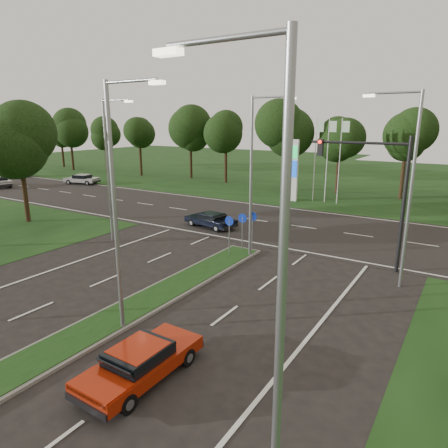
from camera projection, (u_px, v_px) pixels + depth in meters
The scene contains 17 objects.
verge_far at pixel (379, 178), 55.68m from camera, with size 160.00×50.00×0.02m, color black.
cross_road at pixel (291, 225), 30.33m from camera, with size 160.00×12.00×0.02m, color black.
median_kerb at pixel (64, 346), 13.97m from camera, with size 2.00×26.00×0.12m, color slate.
streetlight_median_near at pixel (118, 199), 13.83m from camera, with size 2.53×0.22×9.00m.
streetlight_median_far at pixel (254, 170), 22.00m from camera, with size 2.53×0.22×9.00m.
streetlight_left_far at pixel (109, 164), 25.19m from camera, with size 2.53×0.22×9.00m.
streetlight_right_far at pixel (407, 181), 17.96m from camera, with size 2.53×0.22×9.00m.
streetlight_right_near at pixel (271, 286), 6.51m from camera, with size 2.53×0.22×9.00m.
traffic_signal at pixel (379, 182), 20.53m from camera, with size 5.10×0.42×7.00m.
median_signs at pixel (242, 225), 23.69m from camera, with size 1.16×1.76×2.38m.
gas_pylon at pixel (293, 169), 38.89m from camera, with size 5.80×1.26×8.00m.
tree_left_far at pixel (19, 143), 29.86m from camera, with size 5.20×5.20×8.86m.
treeline_far at pixel (356, 130), 41.60m from camera, with size 6.00×6.00×9.90m.
red_sedan at pixel (141, 361), 12.14m from camera, with size 1.74×4.12×1.13m.
navy_sedan at pixel (211, 220), 29.63m from camera, with size 4.16×2.23×1.09m.
far_car_a at pixel (82, 179), 50.02m from camera, with size 4.52×2.89×1.21m.
far_car_c at pixel (20, 172), 56.93m from camera, with size 3.89×2.07×1.07m.
Camera 1 is at (11.40, -3.52, 7.69)m, focal length 32.00 mm.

